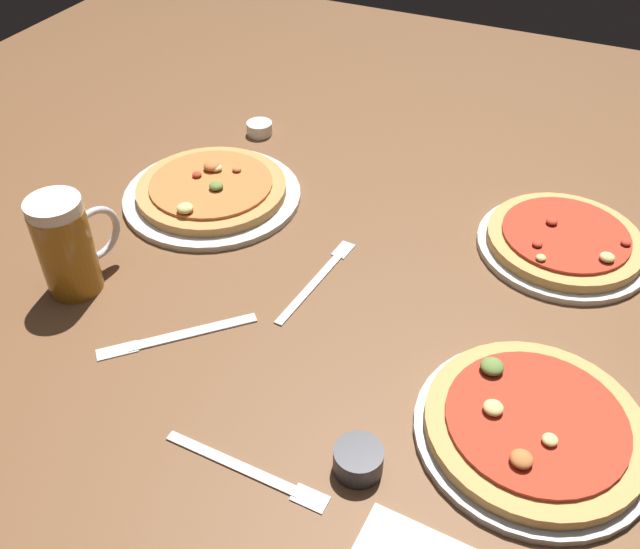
{
  "coord_description": "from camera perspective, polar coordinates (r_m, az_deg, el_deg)",
  "views": [
    {
      "loc": [
        0.36,
        -0.77,
        0.75
      ],
      "look_at": [
        0.0,
        0.0,
        0.02
      ],
      "focal_mm": 39.16,
      "sensor_mm": 36.0,
      "label": 1
    }
  ],
  "objects": [
    {
      "name": "ramekin_sauce",
      "position": [
        1.53,
        -4.97,
        11.82
      ],
      "size": [
        0.05,
        0.05,
        0.03
      ],
      "primitive_type": "cylinder",
      "color": "silver",
      "rests_on": "ground_plane"
    },
    {
      "name": "pizza_plate_far",
      "position": [
        1.26,
        19.3,
        2.54
      ],
      "size": [
        0.29,
        0.29,
        0.05
      ],
      "color": "silver",
      "rests_on": "ground_plane"
    },
    {
      "name": "fork_spare",
      "position": [
        1.14,
        -0.14,
        -0.29
      ],
      "size": [
        0.04,
        0.23,
        0.01
      ],
      "color": "silver",
      "rests_on": "ground_plane"
    },
    {
      "name": "pizza_plate_near",
      "position": [
        0.96,
        17.06,
        -11.87
      ],
      "size": [
        0.31,
        0.31,
        0.05
      ],
      "color": "#B2B2B7",
      "rests_on": "ground_plane"
    },
    {
      "name": "pizza_plate_side",
      "position": [
        1.33,
        -8.83,
        6.75
      ],
      "size": [
        0.33,
        0.33,
        0.05
      ],
      "color": "silver",
      "rests_on": "ground_plane"
    },
    {
      "name": "fork_left",
      "position": [
        0.9,
        -5.85,
        -15.61
      ],
      "size": [
        0.23,
        0.03,
        0.01
      ],
      "color": "silver",
      "rests_on": "ground_plane"
    },
    {
      "name": "ground_plane",
      "position": [
        1.14,
        0.0,
        -1.33
      ],
      "size": [
        2.4,
        2.4,
        0.03
      ],
      "primitive_type": "cube",
      "color": "brown"
    },
    {
      "name": "knife_right",
      "position": [
        1.06,
        -11.63,
        -4.9
      ],
      "size": [
        0.19,
        0.18,
        0.01
      ],
      "color": "silver",
      "rests_on": "ground_plane"
    },
    {
      "name": "beer_mug_dark",
      "position": [
        1.14,
        -19.92,
        2.27
      ],
      "size": [
        0.09,
        0.14,
        0.17
      ],
      "color": "#9E6619",
      "rests_on": "ground_plane"
    },
    {
      "name": "ramekin_butter",
      "position": [
        0.89,
        3.14,
        -14.89
      ],
      "size": [
        0.06,
        0.06,
        0.04
      ],
      "primitive_type": "cylinder",
      "color": "#333338",
      "rests_on": "ground_plane"
    }
  ]
}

